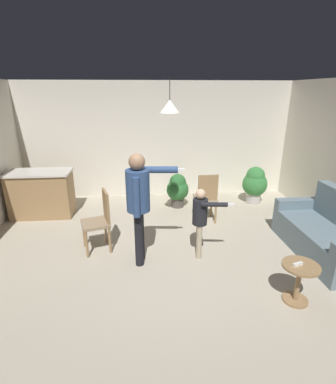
% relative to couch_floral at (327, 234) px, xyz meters
% --- Properties ---
extents(ground, '(7.68, 7.68, 0.00)m').
position_rel_couch_floral_xyz_m(ground, '(-2.52, -0.15, -0.33)').
color(ground, '#B2A893').
extents(wall_back, '(6.40, 0.10, 2.70)m').
position_rel_couch_floral_xyz_m(wall_back, '(-2.52, 3.05, 1.02)').
color(wall_back, silver).
rests_on(wall_back, ground).
extents(couch_floral, '(0.86, 1.80, 1.00)m').
position_rel_couch_floral_xyz_m(couch_floral, '(0.00, 0.00, 0.00)').
color(couch_floral, slate).
rests_on(couch_floral, ground).
extents(kitchen_counter, '(1.26, 0.66, 0.95)m').
position_rel_couch_floral_xyz_m(kitchen_counter, '(-4.97, 1.97, 0.15)').
color(kitchen_counter, '#99754C').
rests_on(kitchen_counter, ground).
extents(side_table_by_couch, '(0.44, 0.44, 0.52)m').
position_rel_couch_floral_xyz_m(side_table_by_couch, '(-1.03, -1.03, -0.00)').
color(side_table_by_couch, '#99754C').
rests_on(side_table_by_couch, ground).
extents(person_adult, '(0.85, 0.49, 1.68)m').
position_rel_couch_floral_xyz_m(person_adult, '(-2.94, 0.03, 0.71)').
color(person_adult, black).
rests_on(person_adult, ground).
extents(person_child, '(0.57, 0.37, 1.12)m').
position_rel_couch_floral_xyz_m(person_child, '(-2.03, 0.09, 0.37)').
color(person_child, tan).
rests_on(person_child, ground).
extents(dining_chair_by_counter, '(0.42, 0.42, 1.00)m').
position_rel_couch_floral_xyz_m(dining_chair_by_counter, '(-1.66, 1.35, 0.21)').
color(dining_chair_by_counter, '#99754C').
rests_on(dining_chair_by_counter, ground).
extents(dining_chair_near_wall, '(0.52, 0.52, 1.00)m').
position_rel_couch_floral_xyz_m(dining_chair_near_wall, '(-3.59, 0.47, 0.21)').
color(dining_chair_near_wall, '#99754C').
rests_on(dining_chair_near_wall, ground).
extents(potted_plant_corner, '(0.56, 0.56, 0.86)m').
position_rel_couch_floral_xyz_m(potted_plant_corner, '(-0.32, 2.26, 0.14)').
color(potted_plant_corner, '#B7B2AD').
rests_on(potted_plant_corner, ground).
extents(potted_plant_by_wall, '(0.49, 0.49, 0.75)m').
position_rel_couch_floral_xyz_m(potted_plant_by_wall, '(-2.12, 2.19, 0.08)').
color(potted_plant_by_wall, '#4C4742').
rests_on(potted_plant_by_wall, ground).
extents(spare_remote_on_table, '(0.13, 0.07, 0.04)m').
position_rel_couch_floral_xyz_m(spare_remote_on_table, '(-1.08, -1.04, 0.21)').
color(spare_remote_on_table, white).
rests_on(spare_remote_on_table, side_table_by_couch).
extents(ceiling_light_pendant, '(0.32, 0.32, 0.55)m').
position_rel_couch_floral_xyz_m(ceiling_light_pendant, '(-2.43, 0.86, 1.92)').
color(ceiling_light_pendant, silver).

